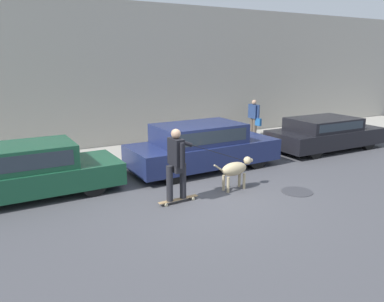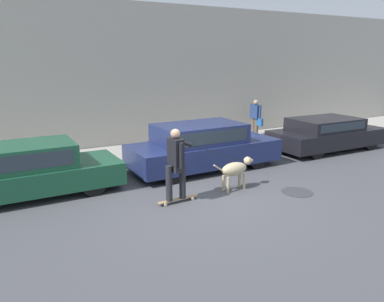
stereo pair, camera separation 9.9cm
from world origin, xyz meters
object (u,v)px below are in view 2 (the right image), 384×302
at_px(parked_car_2, 327,134).
at_px(dog, 235,169).
at_px(fire_hydrant, 261,142).
at_px(parked_car_0, 27,171).
at_px(parked_car_1, 203,147).
at_px(skateboarder, 176,161).
at_px(pedestrian_with_bag, 256,117).

bearing_deg(parked_car_2, dog, -159.51).
bearing_deg(fire_hydrant, dog, -137.49).
xyz_separation_m(parked_car_0, dog, (4.64, -1.97, -0.10)).
relative_size(dog, fire_hydrant, 1.92).
bearing_deg(dog, parked_car_2, 15.26).
bearing_deg(dog, parked_car_1, 79.52).
bearing_deg(skateboarder, parked_car_1, 44.32).
bearing_deg(parked_car_0, pedestrian_with_bag, 15.26).
bearing_deg(parked_car_0, parked_car_1, -1.03).
xyz_separation_m(parked_car_0, skateboarder, (2.94, -2.08, 0.36)).
distance_m(skateboarder, pedestrian_with_bag, 7.44).
relative_size(parked_car_1, fire_hydrant, 7.11).
xyz_separation_m(parked_car_2, pedestrian_with_bag, (-1.25, 2.56, 0.37)).
xyz_separation_m(dog, skateboarder, (-1.70, -0.11, 0.45)).
distance_m(parked_car_2, dog, 5.72).
distance_m(parked_car_2, fire_hydrant, 2.45).
bearing_deg(pedestrian_with_bag, fire_hydrant, 55.55).
relative_size(parked_car_0, parked_car_2, 0.99).
bearing_deg(skateboarder, dog, 0.25).
bearing_deg(skateboarder, fire_hydrant, 28.20).
xyz_separation_m(parked_car_0, parked_car_1, (4.83, -0.00, 0.05)).
height_order(parked_car_2, fire_hydrant, parked_car_2).
xyz_separation_m(parked_car_0, parked_car_2, (10.01, 0.00, -0.05)).
height_order(parked_car_0, fire_hydrant, parked_car_0).
distance_m(parked_car_0, parked_car_1, 4.83).
xyz_separation_m(skateboarder, pedestrian_with_bag, (5.82, 4.64, -0.03)).
height_order(parked_car_0, parked_car_2, parked_car_0).
height_order(skateboarder, pedestrian_with_bag, skateboarder).
bearing_deg(parked_car_1, skateboarder, -133.73).
height_order(dog, pedestrian_with_bag, pedestrian_with_bag).
distance_m(parked_car_0, dog, 5.04).
bearing_deg(parked_car_1, fire_hydrant, 15.20).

